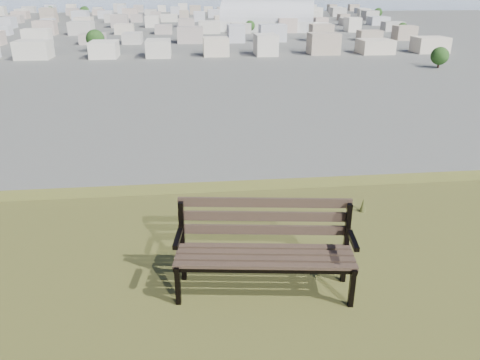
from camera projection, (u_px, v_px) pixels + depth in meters
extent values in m
cube|color=#483529|center=(265.00, 266.00, 4.04)|extent=(1.60, 0.29, 0.03)
cube|color=#483529|center=(265.00, 259.00, 4.14)|extent=(1.60, 0.29, 0.03)
cube|color=#483529|center=(264.00, 253.00, 4.24)|extent=(1.60, 0.29, 0.03)
cube|color=#483529|center=(264.00, 247.00, 4.34)|extent=(1.60, 0.29, 0.03)
cube|color=#483529|center=(264.00, 230.00, 4.35)|extent=(1.59, 0.24, 0.09)
cube|color=#483529|center=(264.00, 216.00, 4.32)|extent=(1.59, 0.24, 0.09)
cube|color=#483529|center=(265.00, 203.00, 4.29)|extent=(1.59, 0.24, 0.09)
cube|color=black|center=(178.00, 285.00, 4.12)|extent=(0.05, 0.06, 0.39)
cube|color=black|center=(183.00, 242.00, 4.39)|extent=(0.05, 0.06, 0.82)
cube|color=black|center=(180.00, 258.00, 4.22)|extent=(0.10, 0.45, 0.04)
cube|color=black|center=(178.00, 239.00, 4.09)|extent=(0.09, 0.32, 0.04)
cube|color=black|center=(352.00, 287.00, 4.09)|extent=(0.05, 0.06, 0.39)
cube|color=black|center=(346.00, 244.00, 4.36)|extent=(0.05, 0.06, 0.82)
cube|color=black|center=(350.00, 260.00, 4.19)|extent=(0.10, 0.45, 0.04)
cube|color=black|center=(353.00, 241.00, 4.06)|extent=(0.09, 0.32, 0.04)
cube|color=black|center=(265.00, 270.00, 4.05)|extent=(1.59, 0.25, 0.04)
cube|color=black|center=(264.00, 250.00, 4.36)|extent=(1.59, 0.25, 0.04)
cone|color=brown|center=(363.00, 205.00, 5.85)|extent=(0.08, 0.08, 0.18)
cube|color=silver|center=(267.00, 26.00, 302.20)|extent=(62.53, 37.91, 6.48)
cylinder|color=white|center=(267.00, 20.00, 300.95)|extent=(62.53, 37.91, 24.63)
cube|color=beige|center=(36.00, 50.00, 188.28)|extent=(11.00, 11.00, 7.00)
cube|color=#AF9F96|center=(97.00, 49.00, 190.72)|extent=(11.00, 11.00, 7.00)
cube|color=#C4AC9C|center=(157.00, 48.00, 193.16)|extent=(11.00, 11.00, 7.00)
cube|color=silver|center=(215.00, 47.00, 195.60)|extent=(11.00, 11.00, 7.00)
cube|color=beige|center=(271.00, 46.00, 198.05)|extent=(11.00, 11.00, 7.00)
cube|color=tan|center=(326.00, 46.00, 200.49)|extent=(11.00, 11.00, 7.00)
cube|color=silver|center=(380.00, 45.00, 202.93)|extent=(11.00, 11.00, 7.00)
cube|color=#BDB7AB|center=(433.00, 44.00, 205.37)|extent=(11.00, 11.00, 7.00)
cube|color=#C4AC9C|center=(40.00, 37.00, 232.90)|extent=(11.00, 11.00, 7.00)
cube|color=silver|center=(90.00, 37.00, 235.34)|extent=(11.00, 11.00, 7.00)
cube|color=beige|center=(138.00, 36.00, 237.79)|extent=(11.00, 11.00, 7.00)
cube|color=tan|center=(185.00, 36.00, 240.23)|extent=(11.00, 11.00, 7.00)
cube|color=silver|center=(232.00, 35.00, 242.67)|extent=(11.00, 11.00, 7.00)
cube|color=#BDB7AB|center=(277.00, 35.00, 245.11)|extent=(11.00, 11.00, 7.00)
cube|color=beige|center=(322.00, 34.00, 247.55)|extent=(11.00, 11.00, 7.00)
cube|color=#AF9F96|center=(366.00, 34.00, 249.99)|extent=(11.00, 11.00, 7.00)
cube|color=#C4AC9C|center=(409.00, 33.00, 252.43)|extent=(11.00, 11.00, 7.00)
cube|color=beige|center=(1.00, 29.00, 275.08)|extent=(11.00, 11.00, 7.00)
cube|color=tan|center=(43.00, 29.00, 277.53)|extent=(11.00, 11.00, 7.00)
cube|color=silver|center=(85.00, 28.00, 279.97)|extent=(11.00, 11.00, 7.00)
cube|color=#BDB7AB|center=(125.00, 28.00, 282.41)|extent=(11.00, 11.00, 7.00)
cube|color=beige|center=(165.00, 28.00, 284.85)|extent=(11.00, 11.00, 7.00)
cube|color=#AF9F96|center=(205.00, 27.00, 287.29)|extent=(11.00, 11.00, 7.00)
cube|color=#C4AC9C|center=(244.00, 27.00, 289.73)|extent=(11.00, 11.00, 7.00)
cube|color=silver|center=(282.00, 27.00, 292.17)|extent=(11.00, 11.00, 7.00)
cube|color=beige|center=(319.00, 26.00, 294.62)|extent=(11.00, 11.00, 7.00)
cube|color=tan|center=(356.00, 26.00, 297.06)|extent=(11.00, 11.00, 7.00)
cube|color=silver|center=(392.00, 26.00, 299.50)|extent=(11.00, 11.00, 7.00)
cube|color=beige|center=(9.00, 23.00, 319.71)|extent=(11.00, 11.00, 7.00)
cube|color=#AF9F96|center=(45.00, 23.00, 322.15)|extent=(11.00, 11.00, 7.00)
cube|color=#C4AC9C|center=(81.00, 22.00, 324.59)|extent=(11.00, 11.00, 7.00)
cube|color=silver|center=(116.00, 22.00, 327.03)|extent=(11.00, 11.00, 7.00)
cube|color=beige|center=(151.00, 22.00, 329.47)|extent=(11.00, 11.00, 7.00)
cube|color=tan|center=(185.00, 22.00, 331.91)|extent=(11.00, 11.00, 7.00)
cube|color=silver|center=(219.00, 21.00, 334.36)|extent=(11.00, 11.00, 7.00)
cube|color=#BDB7AB|center=(252.00, 21.00, 336.80)|extent=(11.00, 11.00, 7.00)
cube|color=beige|center=(285.00, 21.00, 339.24)|extent=(11.00, 11.00, 7.00)
cube|color=#AF9F96|center=(317.00, 20.00, 341.68)|extent=(11.00, 11.00, 7.00)
cube|color=#C4AC9C|center=(349.00, 20.00, 344.12)|extent=(11.00, 11.00, 7.00)
cube|color=silver|center=(380.00, 20.00, 346.56)|extent=(11.00, 11.00, 7.00)
cube|color=tan|center=(15.00, 18.00, 364.33)|extent=(11.00, 11.00, 7.00)
cube|color=silver|center=(47.00, 18.00, 366.77)|extent=(11.00, 11.00, 7.00)
cube|color=#BDB7AB|center=(78.00, 18.00, 369.21)|extent=(11.00, 11.00, 7.00)
cube|color=beige|center=(109.00, 18.00, 371.65)|extent=(11.00, 11.00, 7.00)
cube|color=#AF9F96|center=(140.00, 17.00, 374.10)|extent=(11.00, 11.00, 7.00)
cube|color=#C4AC9C|center=(170.00, 17.00, 376.54)|extent=(11.00, 11.00, 7.00)
cube|color=silver|center=(200.00, 17.00, 378.98)|extent=(11.00, 11.00, 7.00)
cube|color=beige|center=(229.00, 17.00, 381.42)|extent=(11.00, 11.00, 7.00)
cube|color=tan|center=(258.00, 17.00, 383.86)|extent=(11.00, 11.00, 7.00)
cube|color=silver|center=(287.00, 16.00, 386.30)|extent=(11.00, 11.00, 7.00)
cube|color=#BDB7AB|center=(315.00, 16.00, 388.74)|extent=(11.00, 11.00, 7.00)
cube|color=beige|center=(343.00, 16.00, 391.19)|extent=(11.00, 11.00, 7.00)
cube|color=#AF9F96|center=(371.00, 16.00, 393.63)|extent=(11.00, 11.00, 7.00)
cube|color=silver|center=(19.00, 15.00, 408.95)|extent=(11.00, 11.00, 7.00)
cube|color=beige|center=(48.00, 14.00, 411.39)|extent=(11.00, 11.00, 7.00)
cube|color=tan|center=(76.00, 14.00, 413.84)|extent=(11.00, 11.00, 7.00)
cube|color=silver|center=(104.00, 14.00, 416.28)|extent=(11.00, 11.00, 7.00)
cube|color=#BDB7AB|center=(131.00, 14.00, 418.72)|extent=(11.00, 11.00, 7.00)
cube|color=beige|center=(158.00, 14.00, 421.16)|extent=(11.00, 11.00, 7.00)
cube|color=#AF9F96|center=(185.00, 14.00, 423.60)|extent=(11.00, 11.00, 7.00)
cube|color=#C4AC9C|center=(211.00, 13.00, 426.04)|extent=(11.00, 11.00, 7.00)
cube|color=silver|center=(237.00, 13.00, 428.48)|extent=(11.00, 11.00, 7.00)
cube|color=beige|center=(263.00, 13.00, 430.93)|extent=(11.00, 11.00, 7.00)
cube|color=tan|center=(289.00, 13.00, 433.37)|extent=(11.00, 11.00, 7.00)
cube|color=silver|center=(314.00, 13.00, 435.81)|extent=(11.00, 11.00, 7.00)
cube|color=#BDB7AB|center=(339.00, 13.00, 438.25)|extent=(11.00, 11.00, 7.00)
cube|color=beige|center=(364.00, 12.00, 440.69)|extent=(11.00, 11.00, 7.00)
cube|color=#C4AC9C|center=(23.00, 12.00, 453.58)|extent=(11.00, 11.00, 7.00)
cube|color=silver|center=(49.00, 12.00, 456.02)|extent=(11.00, 11.00, 7.00)
cube|color=beige|center=(74.00, 11.00, 458.46)|extent=(11.00, 11.00, 7.00)
cube|color=tan|center=(99.00, 11.00, 460.90)|extent=(11.00, 11.00, 7.00)
cube|color=silver|center=(124.00, 11.00, 463.34)|extent=(11.00, 11.00, 7.00)
cube|color=#BDB7AB|center=(148.00, 11.00, 465.78)|extent=(11.00, 11.00, 7.00)
cube|color=beige|center=(173.00, 11.00, 468.22)|extent=(11.00, 11.00, 7.00)
cube|color=#AF9F96|center=(197.00, 11.00, 470.67)|extent=(11.00, 11.00, 7.00)
cube|color=#C4AC9C|center=(220.00, 11.00, 473.11)|extent=(11.00, 11.00, 7.00)
cube|color=silver|center=(244.00, 10.00, 475.55)|extent=(11.00, 11.00, 7.00)
cube|color=beige|center=(267.00, 10.00, 477.99)|extent=(11.00, 11.00, 7.00)
cube|color=tan|center=(290.00, 10.00, 480.43)|extent=(11.00, 11.00, 7.00)
cube|color=silver|center=(313.00, 10.00, 482.87)|extent=(11.00, 11.00, 7.00)
cube|color=#BDB7AB|center=(336.00, 10.00, 485.31)|extent=(11.00, 11.00, 7.00)
cube|color=beige|center=(358.00, 10.00, 487.76)|extent=(11.00, 11.00, 7.00)
cube|color=#AF9F96|center=(3.00, 9.00, 495.76)|extent=(11.00, 11.00, 7.00)
cube|color=#C4AC9C|center=(26.00, 9.00, 498.20)|extent=(11.00, 11.00, 7.00)
cube|color=silver|center=(50.00, 9.00, 500.64)|extent=(11.00, 11.00, 7.00)
cube|color=beige|center=(73.00, 9.00, 503.08)|extent=(11.00, 11.00, 7.00)
cube|color=tan|center=(95.00, 9.00, 505.52)|extent=(11.00, 11.00, 7.00)
cube|color=silver|center=(118.00, 9.00, 507.96)|extent=(11.00, 11.00, 7.00)
cube|color=#BDB7AB|center=(140.00, 9.00, 510.41)|extent=(11.00, 11.00, 7.00)
cube|color=beige|center=(163.00, 9.00, 512.85)|extent=(11.00, 11.00, 7.00)
cube|color=#AF9F96|center=(185.00, 8.00, 515.29)|extent=(11.00, 11.00, 7.00)
cube|color=#C4AC9C|center=(206.00, 8.00, 517.73)|extent=(11.00, 11.00, 7.00)
cube|color=silver|center=(228.00, 8.00, 520.17)|extent=(11.00, 11.00, 7.00)
cube|color=beige|center=(249.00, 8.00, 522.61)|extent=(11.00, 11.00, 7.00)
cube|color=tan|center=(270.00, 8.00, 525.05)|extent=(11.00, 11.00, 7.00)
cube|color=silver|center=(291.00, 8.00, 527.50)|extent=(11.00, 11.00, 7.00)
cube|color=#BDB7AB|center=(312.00, 8.00, 529.94)|extent=(11.00, 11.00, 7.00)
cube|color=beige|center=(333.00, 8.00, 532.38)|extent=(11.00, 11.00, 7.00)
cube|color=#AF9F96|center=(353.00, 8.00, 534.82)|extent=(11.00, 11.00, 7.00)
cylinder|color=#312018|center=(438.00, 65.00, 167.81)|extent=(0.80, 0.80, 2.10)
sphere|color=#163612|center=(440.00, 56.00, 166.59)|extent=(6.30, 6.30, 6.30)
cylinder|color=#312018|center=(96.00, 48.00, 209.48)|extent=(0.80, 0.80, 2.70)
sphere|color=#163612|center=(95.00, 39.00, 207.92)|extent=(8.10, 8.10, 8.10)
cylinder|color=#312018|center=(402.00, 33.00, 281.93)|extent=(0.80, 0.80, 1.95)
sphere|color=#163612|center=(403.00, 27.00, 280.80)|extent=(5.85, 5.85, 5.85)
cylinder|color=#312018|center=(258.00, 20.00, 384.78)|extent=(0.80, 0.80, 2.25)
sphere|color=#163612|center=(258.00, 15.00, 383.48)|extent=(6.75, 6.75, 6.75)
cylinder|color=#312018|center=(85.00, 16.00, 424.42)|extent=(0.80, 0.80, 2.85)
sphere|color=#163612|center=(85.00, 11.00, 422.77)|extent=(8.55, 8.55, 8.55)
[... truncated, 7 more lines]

